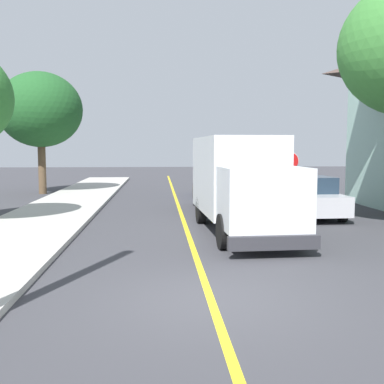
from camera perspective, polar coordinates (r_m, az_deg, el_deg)
name	(u,v)px	position (r m, az deg, el deg)	size (l,w,h in m)	color
ground_plane	(211,300)	(8.85, 2.35, -13.19)	(120.00, 120.00, 0.00)	#38383D
centre_line_yellow	(183,219)	(18.57, -1.14, -3.28)	(0.16, 56.00, 0.01)	gold
box_truck	(241,180)	(15.53, 5.99, 1.51)	(2.75, 7.29, 3.20)	silver
parked_car_near	(214,192)	(21.43, 2.76, 0.01)	(1.89, 4.44, 1.67)	black
parked_car_mid	(212,182)	(27.54, 2.44, 1.23)	(1.98, 4.47, 1.67)	#2D4793
parked_van_across	(310,198)	(19.49, 14.30, -0.70)	(1.91, 4.45, 1.67)	#B7B7BC
stop_sign	(290,170)	(20.72, 11.92, 2.66)	(0.80, 0.10, 2.65)	gray
street_tree_down_block	(40,110)	(29.91, -18.15, 9.57)	(5.03, 5.03, 7.39)	brown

